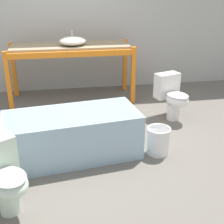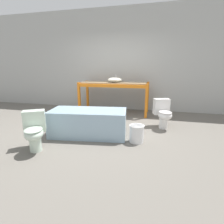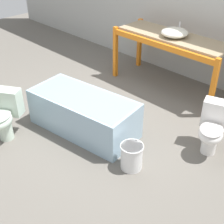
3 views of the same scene
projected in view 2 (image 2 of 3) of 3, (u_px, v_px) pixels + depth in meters
ground_plane at (96, 128)px, 4.12m from camera, size 12.00×12.00×0.00m
warehouse_wall_rear at (116, 61)px, 5.72m from camera, size 10.80×0.08×3.20m
shelving_rack at (114, 87)px, 5.31m from camera, size 2.08×0.76×0.96m
sink_basin at (115, 80)px, 5.21m from camera, size 0.44×0.45×0.22m
bathtub_main at (88, 121)px, 3.64m from camera, size 1.63×0.90×0.55m
toilet_near at (34, 130)px, 2.97m from camera, size 0.57×0.64×0.67m
toilet_far at (163, 112)px, 4.08m from camera, size 0.49×0.63×0.67m
bucket_white at (137, 133)px, 3.33m from camera, size 0.29×0.29×0.34m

